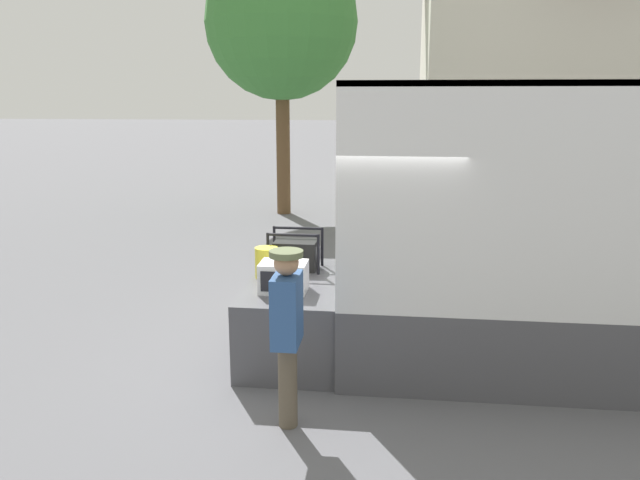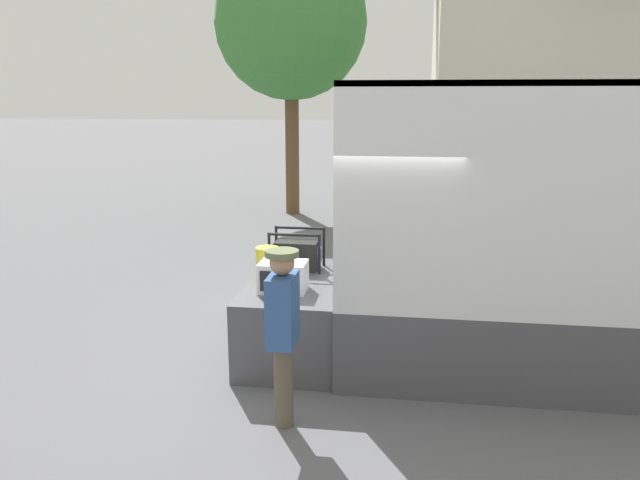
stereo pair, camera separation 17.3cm
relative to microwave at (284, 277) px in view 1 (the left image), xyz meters
name	(u,v)px [view 1 (the left image)]	position (x,y,z in m)	size (l,w,h in m)	color
ground_plane	(343,352)	(0.65, 0.45, -1.07)	(160.00, 160.00, 0.00)	slate
tailgate_deck	(298,316)	(0.08, 0.45, -0.62)	(1.13, 2.14, 0.90)	#4C4C51
microwave	(284,277)	(0.00, 0.00, 0.00)	(0.53, 0.41, 0.34)	white
portable_generator	(297,254)	(0.01, 0.95, 0.02)	(0.67, 0.45, 0.51)	black
orange_bucket	(267,263)	(-0.30, 0.52, 0.02)	(0.28, 0.28, 0.38)	yellow
worker_person	(287,321)	(0.27, -1.35, -0.02)	(0.31, 0.44, 1.71)	brown
house_backdrop	(564,50)	(6.11, 13.36, 3.34)	(8.63, 6.70, 8.65)	beige
street_tree	(282,23)	(-1.73, 9.65, 3.80)	(3.86, 3.86, 6.82)	brown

